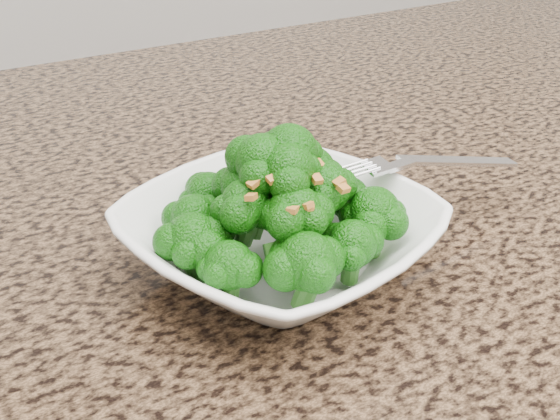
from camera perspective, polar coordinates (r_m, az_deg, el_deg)
granite_counter at (r=0.65m, az=8.73°, el=0.87°), size 1.64×1.04×0.03m
bowl at (r=0.51m, az=0.00°, el=-2.37°), size 0.26×0.26×0.05m
broccoli_pile at (r=0.48m, az=0.00°, el=3.83°), size 0.19×0.19×0.07m
garlic_topping at (r=0.46m, az=0.00°, el=8.04°), size 0.11×0.11×0.01m
fork at (r=0.55m, az=10.02°, el=3.73°), size 0.19×0.05×0.01m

